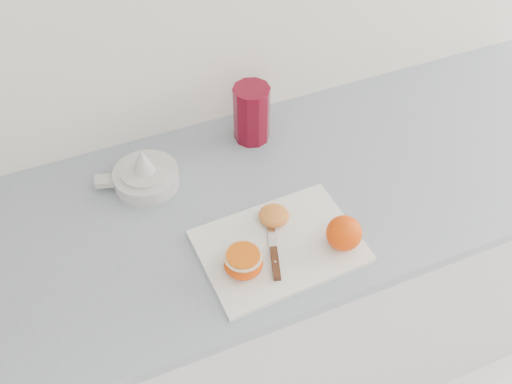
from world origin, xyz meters
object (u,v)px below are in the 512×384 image
Objects in this scene: cutting_board at (279,246)px; citrus_juicer at (145,175)px; red_tumbler at (252,115)px; half_orange at (243,262)px; counter at (232,308)px.

cutting_board is 1.72× the size of citrus_juicer.
citrus_juicer is 1.28× the size of red_tumbler.
counter is at bearing 79.97° from half_orange.
cutting_board is 0.37m from red_tumbler.
counter is 0.57m from red_tumbler.
half_orange is at bearing -162.69° from cutting_board.
half_orange reaches higher than cutting_board.
citrus_juicer is at bearing -169.06° from red_tumbler.
half_orange is 0.35m from citrus_juicer.
counter is 0.51m from citrus_juicer.
counter is at bearing -43.10° from citrus_juicer.
counter is 0.52m from half_orange.
citrus_juicer is at bearing 125.50° from cutting_board.
citrus_juicer reaches higher than counter.
counter is 31.55× the size of half_orange.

